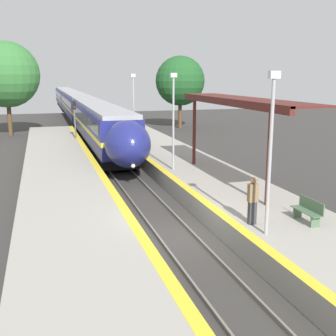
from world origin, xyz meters
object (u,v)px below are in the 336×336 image
Objects in this scene: lamppost_near at (271,144)px; lamppost_mid at (173,116)px; platform_bench at (308,210)px; lamppost_far at (134,104)px; person_waiting at (253,200)px; railway_signal at (75,120)px; train at (77,106)px.

lamppost_mid is (0.00, 10.69, 0.00)m from lamppost_near.
lamppost_far is (-2.12, 20.74, 2.68)m from platform_bench.
person_waiting is 0.43× the size of railway_signal.
lamppost_near is at bearing -80.07° from railway_signal.
lamppost_far reaches higher than railway_signal.
railway_signal is at bearing 99.93° from lamppost_near.
lamppost_near is (-2.12, -0.64, 2.68)m from platform_bench.
lamppost_mid is 1.00× the size of lamppost_far.
lamppost_near is at bearing -90.48° from person_waiting.
lamppost_mid reaches higher than train.
train is 22.14m from railway_signal.
person_waiting is 0.32× the size of lamppost_far.
lamppost_mid is at bearing -86.26° from train.
railway_signal is (-2.02, -22.05, 0.32)m from train.
platform_bench is at bearing -78.11° from lamppost_mid.
person_waiting is 2.46m from lamppost_near.
lamppost_near and lamppost_mid have the same top height.
lamppost_near reaches higher than train.
lamppost_far is at bearing -84.72° from train.
train is 46.20m from person_waiting.
lamppost_far reaches higher than person_waiting.
train is 17.84× the size of railway_signal.
train is 49.83× the size of platform_bench.
railway_signal is 5.99m from lamppost_far.
lamppost_far is at bearing 90.00° from lamppost_mid.
platform_bench is 0.27× the size of lamppost_far.
platform_bench is at bearing -75.10° from railway_signal.
lamppost_mid reaches higher than person_waiting.
train is 36.63m from lamppost_mid.
platform_bench is 0.27× the size of lamppost_near.
lamppost_mid is (-2.12, 10.05, 2.68)m from platform_bench.
train is 41.61× the size of person_waiting.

